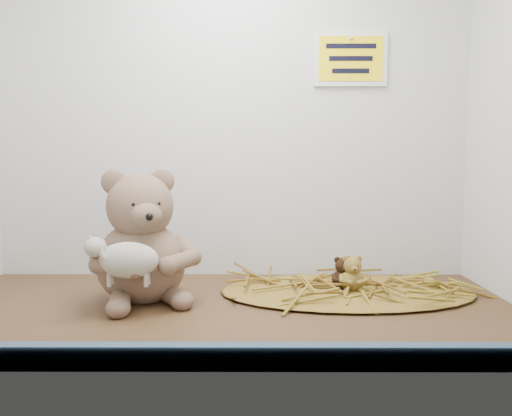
{
  "coord_description": "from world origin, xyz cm",
  "views": [
    {
      "loc": [
        6.83,
        -98.17,
        30.28
      ],
      "look_at": [
        6.51,
        1.77,
        20.31
      ],
      "focal_mm": 35.0,
      "sensor_mm": 36.0,
      "label": 1
    }
  ],
  "objects_px": {
    "toy_lamb": "(128,260)",
    "mini_teddy_brown": "(343,271)",
    "main_teddy": "(140,235)",
    "mini_teddy_tan": "(352,272)"
  },
  "relations": [
    {
      "from": "toy_lamb",
      "to": "mini_teddy_brown",
      "type": "bearing_deg",
      "value": 20.95
    },
    {
      "from": "toy_lamb",
      "to": "main_teddy",
      "type": "bearing_deg",
      "value": 90.0
    },
    {
      "from": "mini_teddy_brown",
      "to": "toy_lamb",
      "type": "bearing_deg",
      "value": -170.36
    },
    {
      "from": "main_teddy",
      "to": "mini_teddy_tan",
      "type": "height_order",
      "value": "main_teddy"
    },
    {
      "from": "mini_teddy_tan",
      "to": "mini_teddy_brown",
      "type": "distance_m",
      "value": 0.03
    },
    {
      "from": "main_teddy",
      "to": "mini_teddy_brown",
      "type": "xyz_separation_m",
      "value": [
        0.44,
        0.07,
        -0.09
      ]
    },
    {
      "from": "toy_lamb",
      "to": "mini_teddy_tan",
      "type": "bearing_deg",
      "value": 17.99
    },
    {
      "from": "main_teddy",
      "to": "mini_teddy_brown",
      "type": "bearing_deg",
      "value": -15.47
    },
    {
      "from": "toy_lamb",
      "to": "mini_teddy_tan",
      "type": "distance_m",
      "value": 0.49
    },
    {
      "from": "toy_lamb",
      "to": "mini_teddy_tan",
      "type": "height_order",
      "value": "toy_lamb"
    }
  ]
}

